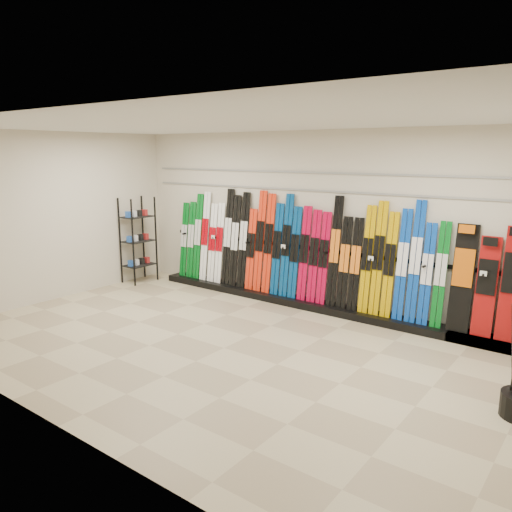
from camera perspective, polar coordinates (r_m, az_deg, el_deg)
The scene contains 10 objects.
floor at distance 6.98m, azimuth -3.68°, elevation -10.45°, with size 8.00×8.00×0.00m, color tan.
back_wall at distance 8.58m, azimuth 7.13°, elevation 4.09°, with size 8.00×8.00×0.00m, color beige.
left_wall at distance 9.63m, azimuth -22.23°, elevation 4.14°, with size 5.00×5.00×0.00m, color beige.
ceiling at distance 6.47m, azimuth -4.04°, elevation 14.97°, with size 8.00×8.00×0.00m, color silver.
ski_rack_base at distance 8.60m, azimuth 7.46°, elevation -5.74°, with size 8.00×0.40×0.12m, color black.
skis at distance 8.76m, azimuth 3.95°, elevation 0.68°, with size 5.37×0.25×1.84m.
snowboards at distance 7.56m, azimuth 26.02°, elevation -2.98°, with size 1.26×0.24×1.55m.
accessory_rack at distance 10.49m, azimuth -13.31°, elevation 1.79°, with size 0.40×0.60×1.74m, color black.
slatwall_rail_0 at distance 8.51m, azimuth 7.15°, elevation 7.41°, with size 7.60×0.02×0.03m, color gray.
slatwall_rail_1 at distance 8.50m, azimuth 7.20°, elevation 9.43°, with size 7.60×0.02×0.03m, color gray.
Camera 1 is at (4.23, -4.88, 2.64)m, focal length 35.00 mm.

